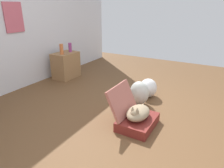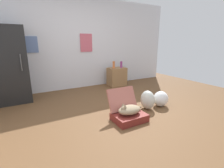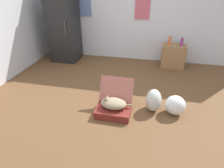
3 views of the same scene
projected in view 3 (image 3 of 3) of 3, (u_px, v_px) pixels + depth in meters
name	position (u px, v px, depth m)	size (l,w,h in m)	color
ground_plane	(112.00, 102.00, 3.45)	(7.68, 7.68, 0.00)	brown
wall_back	(131.00, 9.00, 4.73)	(6.40, 0.15, 2.60)	silver
suitcase_base	(114.00, 110.00, 3.12)	(0.56, 0.43, 0.13)	maroon
suitcase_lid	(116.00, 89.00, 3.19)	(0.56, 0.43, 0.04)	#B26356
cat	(113.00, 103.00, 3.05)	(0.50, 0.28, 0.21)	#998466
plastic_bag_white	(153.00, 100.00, 3.15)	(0.26, 0.32, 0.39)	silver
plastic_bag_clear	(175.00, 105.00, 3.08)	(0.33, 0.30, 0.33)	white
refrigerator	(64.00, 28.00, 4.86)	(0.67, 0.70, 1.70)	black
side_table	(173.00, 56.00, 4.67)	(0.55, 0.38, 0.57)	olive
vase_tall	(170.00, 41.00, 4.47)	(0.08, 0.08, 0.22)	#CC6B38
vase_short	(182.00, 42.00, 4.43)	(0.07, 0.07, 0.20)	#8C387A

